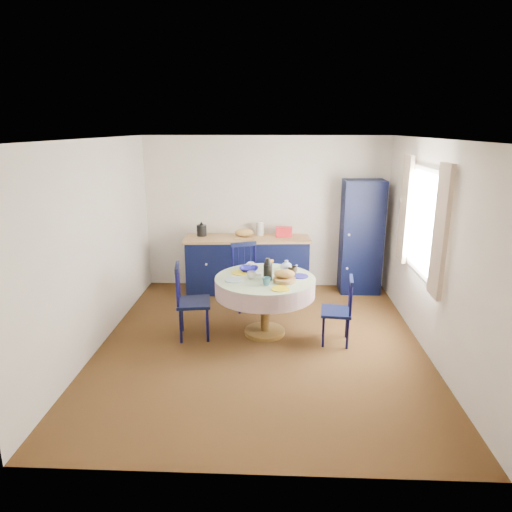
% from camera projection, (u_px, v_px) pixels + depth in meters
% --- Properties ---
extents(floor, '(4.50, 4.50, 0.00)m').
position_uv_depth(floor, '(261.00, 344.00, 5.74)').
color(floor, black).
rests_on(floor, ground).
extents(ceiling, '(4.50, 4.50, 0.00)m').
position_uv_depth(ceiling, '(262.00, 139.00, 5.06)').
color(ceiling, white).
rests_on(ceiling, wall_back).
extents(wall_back, '(4.00, 0.02, 2.50)m').
position_uv_depth(wall_back, '(266.00, 213.00, 7.56)').
color(wall_back, white).
rests_on(wall_back, floor).
extents(wall_left, '(0.02, 4.50, 2.50)m').
position_uv_depth(wall_left, '(95.00, 246.00, 5.48)').
color(wall_left, white).
rests_on(wall_left, floor).
extents(wall_right, '(0.02, 4.50, 2.50)m').
position_uv_depth(wall_right, '(433.00, 250.00, 5.31)').
color(wall_right, white).
rests_on(wall_right, floor).
extents(window, '(0.10, 1.74, 1.45)m').
position_uv_depth(window, '(423.00, 221.00, 5.53)').
color(window, white).
rests_on(window, wall_right).
extents(kitchen_counter, '(2.07, 0.77, 1.15)m').
position_uv_depth(kitchen_counter, '(247.00, 263.00, 7.51)').
color(kitchen_counter, black).
rests_on(kitchen_counter, floor).
extents(pantry_cabinet, '(0.65, 0.48, 1.83)m').
position_uv_depth(pantry_cabinet, '(361.00, 237.00, 7.35)').
color(pantry_cabinet, black).
rests_on(pantry_cabinet, floor).
extents(dining_table, '(1.28, 1.28, 1.06)m').
position_uv_depth(dining_table, '(266.00, 287.00, 5.85)').
color(dining_table, brown).
rests_on(dining_table, floor).
extents(chair_left, '(0.48, 0.50, 0.98)m').
position_uv_depth(chair_left, '(190.00, 301.00, 5.81)').
color(chair_left, black).
rests_on(chair_left, floor).
extents(chair_far, '(0.56, 0.54, 0.98)m').
position_uv_depth(chair_far, '(247.00, 276.00, 6.78)').
color(chair_far, black).
rests_on(chair_far, floor).
extents(chair_right, '(0.41, 0.43, 0.86)m').
position_uv_depth(chair_right, '(339.00, 310.00, 5.66)').
color(chair_right, black).
rests_on(chair_right, floor).
extents(mug_a, '(0.12, 0.12, 0.09)m').
position_uv_depth(mug_a, '(251.00, 275.00, 5.76)').
color(mug_a, silver).
rests_on(mug_a, dining_table).
extents(mug_b, '(0.11, 0.11, 0.10)m').
position_uv_depth(mug_b, '(266.00, 281.00, 5.52)').
color(mug_b, '#2F5E6A').
rests_on(mug_b, dining_table).
extents(mug_c, '(0.12, 0.12, 0.10)m').
position_uv_depth(mug_c, '(293.00, 270.00, 5.96)').
color(mug_c, black).
rests_on(mug_c, dining_table).
extents(mug_d, '(0.09, 0.09, 0.09)m').
position_uv_depth(mug_d, '(251.00, 265.00, 6.18)').
color(mug_d, silver).
rests_on(mug_d, dining_table).
extents(cobalt_bowl, '(0.25, 0.25, 0.06)m').
position_uv_depth(cobalt_bowl, '(249.00, 270.00, 6.04)').
color(cobalt_bowl, navy).
rests_on(cobalt_bowl, dining_table).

